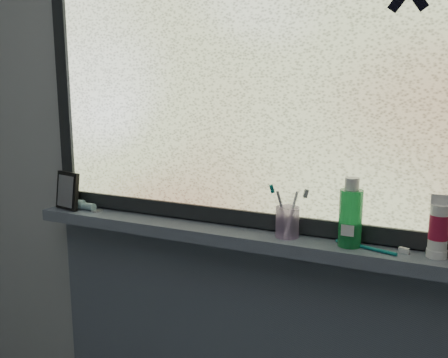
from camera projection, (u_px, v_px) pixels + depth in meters
name	position (u px, v px, depth m)	size (l,w,h in m)	color
wall_back	(265.00, 156.00, 1.57)	(3.00, 0.01, 2.50)	#9EA3A8
windowsill	(255.00, 239.00, 1.55)	(1.62, 0.14, 0.04)	#505A6B
window_pane	(264.00, 65.00, 1.49)	(1.50, 0.01, 1.00)	silver
frame_bottom	(261.00, 220.00, 1.58)	(1.60, 0.03, 0.05)	black
frame_left	(64.00, 68.00, 1.81)	(0.05, 0.03, 1.10)	black
vanity_mirror	(68.00, 191.00, 1.82)	(0.11, 0.06, 0.14)	black
toothpaste_tube	(81.00, 205.00, 1.82)	(0.19, 0.04, 0.03)	silver
toothbrush_cup	(287.00, 222.00, 1.50)	(0.07, 0.07, 0.09)	#C09DCF
toothbrush_lying	(365.00, 246.00, 1.39)	(0.22, 0.02, 0.01)	#0C6D6C
mouthwash_bottle	(351.00, 212.00, 1.40)	(0.07, 0.07, 0.16)	green
cream_tube	(439.00, 224.00, 1.31)	(0.05, 0.05, 0.12)	silver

